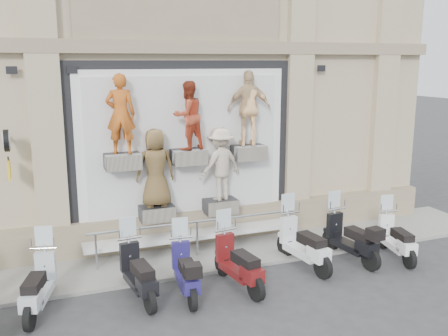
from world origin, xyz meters
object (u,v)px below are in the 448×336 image
at_px(scooter_g, 304,234).
at_px(scooter_f, 238,253).
at_px(scooter_e, 186,261).
at_px(scooter_d, 138,263).
at_px(scooter_c, 38,275).
at_px(scooter_h, 351,229).
at_px(scooter_i, 397,230).
at_px(guard_rail, 197,239).
at_px(clock_sign_bracket, 7,148).

bearing_deg(scooter_g, scooter_f, -172.91).
bearing_deg(scooter_e, scooter_d, 173.77).
height_order(scooter_c, scooter_e, scooter_c).
relative_size(scooter_h, scooter_i, 1.10).
xyz_separation_m(scooter_c, scooter_h, (6.77, 0.02, 0.03)).
distance_m(scooter_c, scooter_f, 3.82).
relative_size(scooter_g, scooter_h, 1.02).
xyz_separation_m(guard_rail, scooter_g, (2.06, -1.32, 0.31)).
height_order(clock_sign_bracket, scooter_i, clock_sign_bracket).
relative_size(clock_sign_bracket, scooter_c, 0.57).
bearing_deg(scooter_f, scooter_e, 169.49).
relative_size(guard_rail, scooter_c, 2.81).
relative_size(scooter_e, scooter_g, 0.92).
height_order(guard_rail, scooter_g, scooter_g).
distance_m(scooter_d, scooter_i, 6.04).
relative_size(guard_rail, scooter_h, 2.70).
distance_m(guard_rail, scooter_f, 1.81).
bearing_deg(clock_sign_bracket, scooter_c, -77.80).
bearing_deg(guard_rail, scooter_f, -80.18).
bearing_deg(guard_rail, clock_sign_bracket, 173.16).
bearing_deg(scooter_f, scooter_i, -6.55).
bearing_deg(scooter_d, scooter_e, -18.29).
distance_m(clock_sign_bracket, scooter_f, 5.18).
bearing_deg(clock_sign_bracket, scooter_d, -41.95).
bearing_deg(scooter_g, scooter_e, -179.07).
distance_m(scooter_g, scooter_h, 1.21).
height_order(clock_sign_bracket, scooter_f, clock_sign_bracket).
bearing_deg(scooter_g, scooter_d, 176.15).
distance_m(scooter_g, scooter_i, 2.31).
relative_size(scooter_d, scooter_i, 1.07).
distance_m(scooter_e, scooter_h, 4.08).
relative_size(scooter_e, scooter_i, 1.03).
bearing_deg(clock_sign_bracket, scooter_h, -14.35).
relative_size(guard_rail, scooter_f, 2.74).
height_order(guard_rail, clock_sign_bracket, clock_sign_bracket).
bearing_deg(scooter_c, scooter_d, 11.56).
distance_m(scooter_d, scooter_e, 0.92).
bearing_deg(clock_sign_bracket, scooter_f, -27.90).
xyz_separation_m(clock_sign_bracket, scooter_e, (3.11, -2.18, -2.09)).
bearing_deg(guard_rail, scooter_e, -114.85).
xyz_separation_m(clock_sign_bracket, scooter_i, (8.25, -2.12, -2.11)).
xyz_separation_m(scooter_d, scooter_i, (6.04, -0.13, -0.05)).
height_order(scooter_c, scooter_h, scooter_h).
distance_m(guard_rail, scooter_c, 3.77).
relative_size(scooter_d, scooter_h, 0.98).
bearing_deg(scooter_g, clock_sign_bracket, 156.44).
bearing_deg(scooter_i, scooter_d, -169.88).
bearing_deg(scooter_e, clock_sign_bracket, 150.88).
xyz_separation_m(clock_sign_bracket, scooter_f, (4.20, -2.23, -2.05)).
bearing_deg(scooter_i, scooter_e, -167.94).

